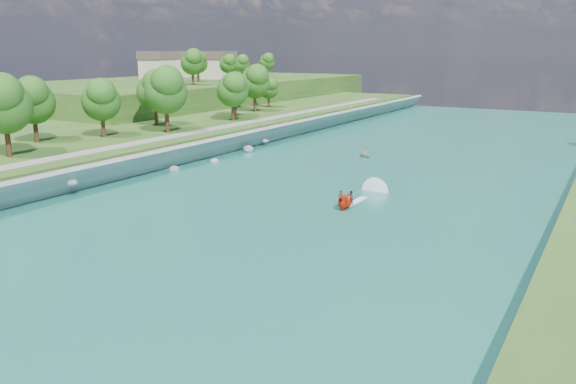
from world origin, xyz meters
The scene contains 10 objects.
ground centered at (0.00, 0.00, 0.00)m, with size 260.00×260.00×0.00m, color #2D5119.
river_water centered at (0.00, 20.00, 0.05)m, with size 55.00×240.00×0.10m, color #196054.
berm_west centered at (-50.00, 20.00, 1.75)m, with size 45.00×240.00×3.50m, color #2D5119.
ridge_west centered at (-82.50, 95.00, 4.50)m, with size 60.00×120.00×9.00m, color #2D5119.
riprap_bank centered at (-25.83, 19.45, 1.78)m, with size 4.31×236.00×4.36m.
riverside_path centered at (-32.50, 20.00, 3.55)m, with size 3.00×200.00×0.10m, color gray.
ridge_houses centered at (-88.67, 100.00, 13.31)m, with size 29.50×29.50×8.40m.
trees_ridge centered at (-69.05, 94.81, 13.69)m, with size 20.64×61.66×10.53m.
motorboat centered at (5.89, 17.74, 0.71)m, with size 3.60×18.76×2.02m.
raft centered at (-4.62, 46.24, 0.46)m, with size 3.23×3.05×1.61m.
Camera 1 is at (31.55, -40.22, 17.38)m, focal length 35.00 mm.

